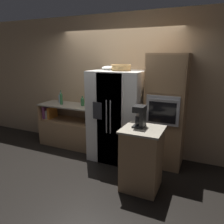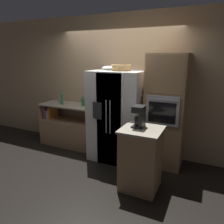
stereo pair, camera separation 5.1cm
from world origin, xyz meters
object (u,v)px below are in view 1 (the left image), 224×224
wall_oven (166,111)px  fruit_bowl (108,68)px  wicker_basket (121,67)px  refrigerator (118,116)px  bottle_short (61,98)px  coffee_maker (141,115)px  bottle_wide (83,101)px  bottle_tall (60,98)px

wall_oven → fruit_bowl: (-1.13, -0.03, 0.74)m
wall_oven → wicker_basket: size_ratio=5.61×
refrigerator → wicker_basket: (0.07, -0.01, 0.92)m
bottle_short → coffee_maker: 2.23m
wall_oven → bottle_wide: bearing=178.3°
fruit_bowl → bottle_short: bearing=-179.8°
refrigerator → wicker_basket: 0.93m
refrigerator → wall_oven: bearing=7.1°
bottle_short → coffee_maker: size_ratio=0.99×
wicker_basket → coffee_maker: size_ratio=1.13×
coffee_maker → wicker_basket: bearing=129.7°
wall_oven → fruit_bowl: 1.35m
bottle_short → wicker_basket: bearing=-3.5°
wall_oven → refrigerator: bearing=-172.9°
refrigerator → bottle_wide: bearing=169.5°
wall_oven → fruit_bowl: bearing=-178.4°
bottle_tall → coffee_maker: (2.22, -1.00, 0.09)m
refrigerator → wall_oven: wall_oven is taller
wall_oven → bottle_wide: size_ratio=9.74×
coffee_maker → refrigerator: bearing=132.1°
fruit_bowl → coffee_maker: size_ratio=0.77×
bottle_tall → wicker_basket: bearing=-8.9°
bottle_wide → coffee_maker: coffee_maker is taller
bottle_tall → coffee_maker: 2.44m
wicker_basket → fruit_bowl: size_ratio=1.46×
refrigerator → bottle_wide: 0.92m
wicker_basket → bottle_short: wicker_basket is taller
bottle_tall → fruit_bowl: bearing=-6.9°
refrigerator → fruit_bowl: (-0.24, 0.08, 0.90)m
fruit_bowl → bottle_wide: (-0.65, 0.09, -0.72)m
refrigerator → coffee_maker: size_ratio=5.37×
refrigerator → fruit_bowl: size_ratio=6.94×
wall_oven → coffee_maker: (-0.21, -0.87, 0.12)m
bottle_wide → bottle_short: bearing=-169.6°
coffee_maker → bottle_wide: bearing=149.6°
bottle_tall → bottle_wide: (0.64, -0.07, -0.01)m
wicker_basket → fruit_bowl: wicker_basket is taller
wicker_basket → bottle_wide: bearing=169.4°
refrigerator → bottle_short: bearing=176.9°
wicker_basket → bottle_wide: (-0.96, 0.18, -0.75)m
refrigerator → wall_oven: 0.91m
fruit_bowl → bottle_short: 1.33m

